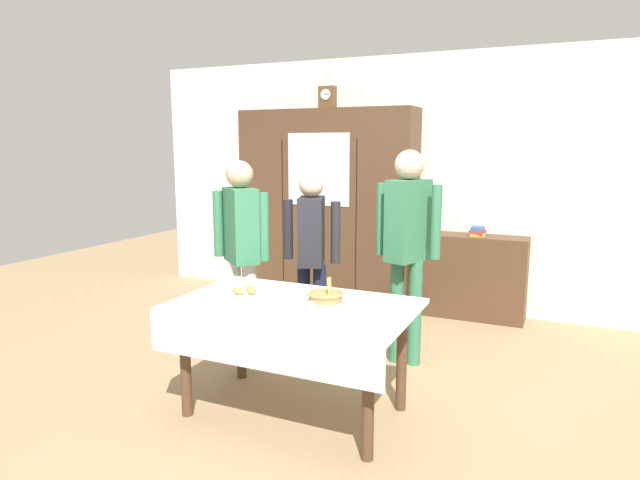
% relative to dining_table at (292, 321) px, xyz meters
% --- Properties ---
extents(ground_plane, '(12.00, 12.00, 0.00)m').
position_rel_dining_table_xyz_m(ground_plane, '(0.00, 0.23, -0.64)').
color(ground_plane, '#997A56').
rests_on(ground_plane, ground).
extents(back_wall, '(6.40, 0.10, 2.70)m').
position_rel_dining_table_xyz_m(back_wall, '(0.00, 2.88, 0.71)').
color(back_wall, silver).
rests_on(back_wall, ground).
extents(dining_table, '(1.53, 0.95, 0.75)m').
position_rel_dining_table_xyz_m(dining_table, '(0.00, 0.00, 0.00)').
color(dining_table, '#4C3321').
rests_on(dining_table, ground).
extents(wall_cabinet, '(1.99, 0.46, 2.14)m').
position_rel_dining_table_xyz_m(wall_cabinet, '(-0.90, 2.59, 0.43)').
color(wall_cabinet, '#4C3321').
rests_on(wall_cabinet, ground).
extents(mantel_clock, '(0.18, 0.11, 0.24)m').
position_rel_dining_table_xyz_m(mantel_clock, '(-0.89, 2.59, 1.62)').
color(mantel_clock, brown).
rests_on(mantel_clock, wall_cabinet).
extents(bookshelf_low, '(0.99, 0.35, 0.85)m').
position_rel_dining_table_xyz_m(bookshelf_low, '(0.74, 2.64, -0.21)').
color(bookshelf_low, '#4C3321').
rests_on(bookshelf_low, ground).
extents(book_stack, '(0.17, 0.20, 0.09)m').
position_rel_dining_table_xyz_m(book_stack, '(0.74, 2.64, 0.25)').
color(book_stack, '#B29333').
rests_on(book_stack, bookshelf_low).
extents(tea_cup_center, '(0.13, 0.13, 0.06)m').
position_rel_dining_table_xyz_m(tea_cup_center, '(-0.58, -0.12, 0.14)').
color(tea_cup_center, white).
rests_on(tea_cup_center, dining_table).
extents(tea_cup_front_edge, '(0.13, 0.13, 0.06)m').
position_rel_dining_table_xyz_m(tea_cup_front_edge, '(0.18, -0.12, 0.14)').
color(tea_cup_front_edge, white).
rests_on(tea_cup_front_edge, dining_table).
extents(tea_cup_back_edge, '(0.13, 0.13, 0.06)m').
position_rel_dining_table_xyz_m(tea_cup_back_edge, '(0.30, -0.22, 0.14)').
color(tea_cup_back_edge, white).
rests_on(tea_cup_back_edge, dining_table).
extents(bread_basket, '(0.24, 0.24, 0.16)m').
position_rel_dining_table_xyz_m(bread_basket, '(0.17, 0.16, 0.15)').
color(bread_basket, '#9E7542').
rests_on(bread_basket, dining_table).
extents(pastry_plate, '(0.28, 0.28, 0.05)m').
position_rel_dining_table_xyz_m(pastry_plate, '(-0.40, 0.08, 0.13)').
color(pastry_plate, white).
rests_on(pastry_plate, dining_table).
extents(spoon_far_right, '(0.12, 0.02, 0.01)m').
position_rel_dining_table_xyz_m(spoon_far_right, '(0.58, -0.07, 0.11)').
color(spoon_far_right, silver).
rests_on(spoon_far_right, dining_table).
extents(spoon_front_edge, '(0.12, 0.02, 0.01)m').
position_rel_dining_table_xyz_m(spoon_front_edge, '(-0.04, -0.22, 0.11)').
color(spoon_front_edge, silver).
rests_on(spoon_front_edge, dining_table).
extents(person_beside_shelf, '(0.52, 0.41, 1.72)m').
position_rel_dining_table_xyz_m(person_beside_shelf, '(0.42, 1.17, 0.41)').
color(person_beside_shelf, '#33704C').
rests_on(person_beside_shelf, ground).
extents(person_near_right_end, '(0.52, 0.38, 1.64)m').
position_rel_dining_table_xyz_m(person_near_right_end, '(-0.85, 0.75, 0.35)').
color(person_near_right_end, silver).
rests_on(person_near_right_end, ground).
extents(person_by_cabinet, '(0.52, 0.41, 1.53)m').
position_rel_dining_table_xyz_m(person_by_cabinet, '(-0.39, 1.12, 0.28)').
color(person_by_cabinet, '#191E38').
rests_on(person_by_cabinet, ground).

